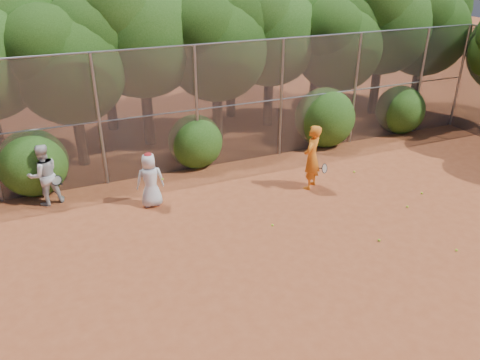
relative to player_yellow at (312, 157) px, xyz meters
name	(u,v)px	position (x,y,z in m)	size (l,w,h in m)	color
ground	(320,257)	(-1.65, -3.29, -0.99)	(80.00, 80.00, 0.00)	#944221
fence_back	(223,105)	(-1.77, 2.71, 1.06)	(20.05, 0.09, 4.03)	gray
tree_2	(69,57)	(-6.10, 4.55, 2.59)	(3.99, 3.47, 5.47)	black
tree_3	(141,21)	(-3.59, 5.56, 3.40)	(4.89, 4.26, 6.70)	black
tree_4	(217,38)	(-1.10, 4.95, 2.77)	(4.19, 3.64, 5.73)	black
tree_5	(271,23)	(1.41, 5.75, 3.06)	(4.51, 3.92, 6.17)	black
tree_6	(340,38)	(3.90, 4.75, 2.48)	(3.86, 3.36, 5.29)	black
tree_7	(385,12)	(6.41, 5.36, 3.29)	(4.77, 4.14, 6.53)	black
tree_8	(427,22)	(8.40, 5.05, 2.82)	(4.25, 3.70, 5.82)	black
tree_10	(100,8)	(-4.59, 7.76, 3.64)	(5.15, 4.48, 7.06)	black
tree_11	(231,16)	(0.41, 7.36, 3.17)	(4.64, 4.03, 6.35)	black
tree_12	(320,1)	(4.91, 7.96, 3.52)	(5.02, 4.37, 6.88)	black
bush_0	(32,160)	(-7.65, 3.01, 0.01)	(2.00, 2.00, 2.00)	#244E13
bush_1	(195,139)	(-2.65, 3.01, -0.09)	(1.80, 1.80, 1.80)	#244E13
bush_2	(325,115)	(2.35, 3.01, 0.11)	(2.20, 2.20, 2.20)	#244E13
bush_3	(400,108)	(5.85, 3.01, -0.04)	(1.90, 1.90, 1.90)	#244E13
player_yellow	(312,157)	(0.00, 0.00, 0.00)	(0.94, 0.82, 1.99)	orange
player_teen	(150,180)	(-4.70, 0.77, -0.19)	(0.81, 0.55, 1.61)	white
player_white	(44,175)	(-7.39, 2.03, -0.10)	(1.01, 0.91, 1.79)	silver
ball_0	(379,240)	(0.05, -3.27, -0.96)	(0.07, 0.07, 0.07)	#BEE129
ball_1	(422,193)	(2.83, -1.71, -0.96)	(0.07, 0.07, 0.07)	#BEE129
ball_2	(457,250)	(1.49, -4.35, -0.96)	(0.07, 0.07, 0.07)	#BEE129
ball_3	(407,207)	(1.87, -2.19, -0.96)	(0.07, 0.07, 0.07)	#BEE129
ball_4	(272,225)	(-2.07, -1.59, -0.96)	(0.07, 0.07, 0.07)	#BEE129
ball_5	(354,172)	(1.87, 0.33, -0.96)	(0.07, 0.07, 0.07)	#BEE129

